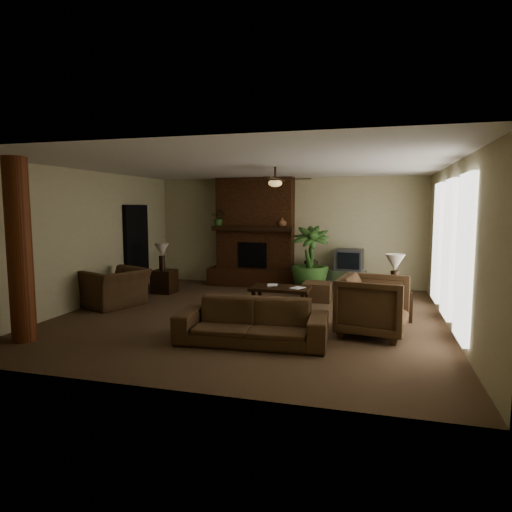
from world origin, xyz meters
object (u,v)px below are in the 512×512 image
(floor_vase, at_px, (311,271))
(sofa, at_px, (252,314))
(tv_stand, at_px, (347,280))
(floor_plant, at_px, (310,274))
(log_column, at_px, (20,251))
(coffee_table, at_px, (280,290))
(armchair_left, at_px, (114,281))
(lamp_left, at_px, (162,251))
(ottoman, at_px, (317,292))
(side_table_left, at_px, (164,281))
(lamp_right, at_px, (395,265))
(armchair_right, at_px, (373,303))
(side_table_right, at_px, (396,305))

(floor_vase, bearing_deg, sofa, -92.64)
(sofa, bearing_deg, tv_stand, 73.36)
(tv_stand, distance_m, floor_plant, 1.06)
(tv_stand, bearing_deg, floor_plant, -126.71)
(log_column, xyz_separation_m, coffee_table, (3.35, 3.22, -1.03))
(coffee_table, height_order, floor_vase, floor_vase)
(coffee_table, height_order, tv_stand, tv_stand)
(coffee_table, relative_size, tv_stand, 1.41)
(armchair_left, height_order, lamp_left, lamp_left)
(ottoman, height_order, floor_vase, floor_vase)
(floor_vase, bearing_deg, side_table_left, -155.21)
(lamp_left, distance_m, lamp_right, 5.36)
(tv_stand, bearing_deg, sofa, -87.35)
(lamp_right, bearing_deg, lamp_left, 168.10)
(armchair_left, bearing_deg, armchair_right, 102.50)
(side_table_left, bearing_deg, tv_stand, 19.98)
(sofa, relative_size, side_table_left, 4.11)
(coffee_table, relative_size, lamp_left, 1.85)
(sofa, bearing_deg, side_table_right, 39.84)
(lamp_left, xyz_separation_m, lamp_right, (5.24, -1.11, 0.00))
(ottoman, height_order, lamp_left, lamp_left)
(armchair_left, xyz_separation_m, floor_plant, (3.72, 2.45, -0.07))
(side_table_left, bearing_deg, lamp_right, -12.43)
(coffee_table, xyz_separation_m, lamp_right, (2.20, -0.34, 0.63))
(side_table_right, bearing_deg, ottoman, 142.21)
(floor_plant, bearing_deg, tv_stand, 37.45)
(side_table_left, height_order, lamp_left, lamp_left)
(tv_stand, distance_m, side_table_left, 4.47)
(coffee_table, bearing_deg, lamp_right, -8.87)
(lamp_right, bearing_deg, side_table_right, -20.56)
(sofa, relative_size, lamp_left, 3.48)
(armchair_right, distance_m, floor_plant, 3.53)
(armchair_left, distance_m, coffee_table, 3.45)
(ottoman, height_order, lamp_right, lamp_right)
(armchair_right, height_order, side_table_right, armchair_right)
(log_column, distance_m, lamp_right, 6.27)
(armchair_right, relative_size, side_table_right, 1.93)
(armchair_right, relative_size, coffee_table, 0.88)
(side_table_left, bearing_deg, log_column, -94.79)
(log_column, height_order, floor_vase, log_column)
(coffee_table, relative_size, floor_plant, 0.75)
(side_table_left, xyz_separation_m, lamp_left, (-0.03, -0.04, 0.73))
(log_column, distance_m, floor_plant, 6.23)
(coffee_table, bearing_deg, log_column, -136.17)
(ottoman, bearing_deg, armchair_left, -157.68)
(armchair_right, xyz_separation_m, coffee_table, (-1.84, 1.51, -0.16))
(sofa, relative_size, tv_stand, 2.66)
(log_column, distance_m, lamp_left, 4.01)
(log_column, distance_m, coffee_table, 4.76)
(tv_stand, bearing_deg, lamp_right, -53.31)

